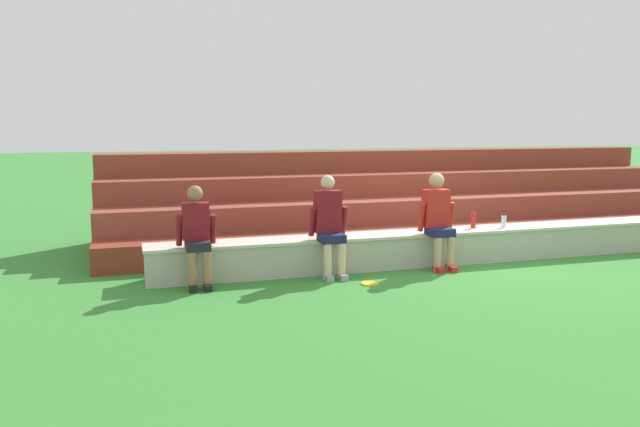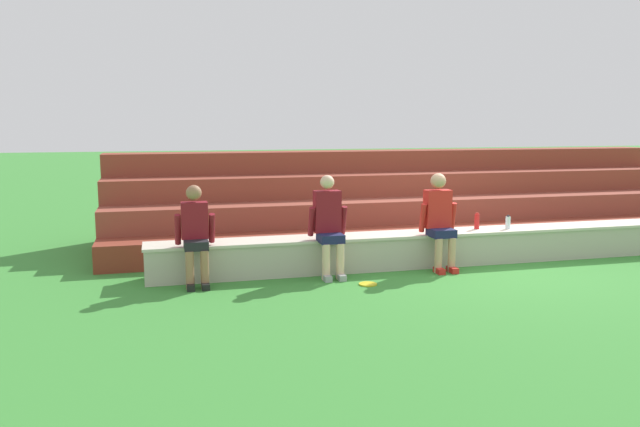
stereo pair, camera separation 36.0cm
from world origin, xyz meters
name	(u,v)px [view 2 (the right image)]	position (x,y,z in m)	size (l,w,h in m)	color
ground_plane	(479,266)	(0.00, 0.00, 0.00)	(80.00, 80.00, 0.00)	#388433
stone_seating_wall	(471,245)	(0.00, 0.27, 0.27)	(9.78, 0.59, 0.51)	#B7AF9E
brick_bleachers	(411,205)	(0.00, 2.63, 0.60)	(11.18, 2.78, 1.60)	maroon
person_far_left	(195,233)	(-4.20, -0.03, 0.71)	(0.53, 0.56, 1.33)	#996B4C
person_left_of_center	(329,223)	(-2.36, 0.00, 0.75)	(0.55, 0.57, 1.42)	beige
person_center	(440,218)	(-0.68, -0.02, 0.76)	(0.56, 0.56, 1.41)	tan
water_bottle_near_right	(508,222)	(0.60, 0.22, 0.61)	(0.08, 0.08, 0.22)	silver
water_bottle_mid_left	(477,221)	(0.12, 0.33, 0.63)	(0.08, 0.08, 0.25)	red
frisbee	(368,284)	(-1.99, -0.62, 0.01)	(0.24, 0.24, 0.02)	yellow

